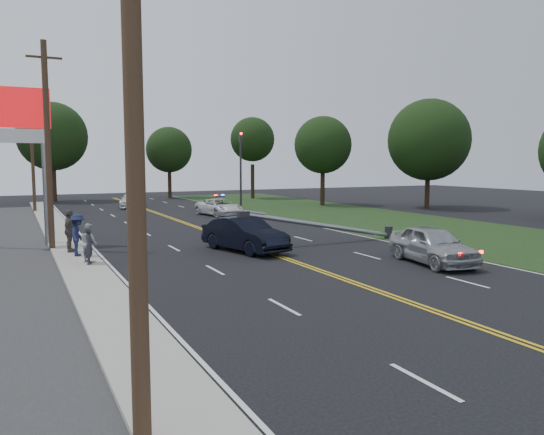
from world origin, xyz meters
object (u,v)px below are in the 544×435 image
utility_pole_far (32,153)px  emergency_b (132,200)px  traffic_signal (241,163)px  emergency_a (219,207)px  waiting_sedan (432,245)px  bystander_d (70,231)px  crashed_sedan (245,234)px  utility_pole_near (134,106)px  bystander_c (78,235)px  fallen_streetlight (330,226)px  bystander_b (89,243)px  bystander_a (89,245)px  pylon_sign (17,128)px  utility_pole_mid (48,145)px

utility_pole_far → emergency_b: size_ratio=2.08×
traffic_signal → emergency_a: size_ratio=1.45×
waiting_sedan → emergency_a: waiting_sedan is taller
utility_pole_far → bystander_d: (0.68, -23.61, -3.98)m
crashed_sedan → utility_pole_near: bearing=-133.1°
bystander_c → waiting_sedan: bearing=-105.7°
fallen_streetlight → bystander_b: fallen_streetlight is taller
utility_pole_far → crashed_sedan: size_ratio=2.01×
traffic_signal → bystander_b: traffic_signal is taller
utility_pole_near → crashed_sedan: 18.26m
traffic_signal → emergency_a: 7.86m
utility_pole_far → emergency_b: bearing=7.8°
traffic_signal → bystander_b: 28.07m
waiting_sedan → bystander_a: bystander_a is taller
pylon_sign → utility_pole_near: 22.06m
utility_pole_near → bystander_b: utility_pole_near is taller
utility_pole_far → emergency_a: (13.27, -9.61, -4.41)m
bystander_b → bystander_c: 1.75m
utility_pole_far → bystander_c: bearing=-87.9°
emergency_b → utility_pole_far: bearing=-156.1°
crashed_sedan → bystander_c: (-7.45, 1.47, 0.25)m
pylon_sign → bystander_d: bearing=-61.2°
fallen_streetlight → crashed_sedan: fallen_streetlight is taller
utility_pole_far → bystander_c: size_ratio=5.28×
pylon_sign → traffic_signal: 24.75m
utility_pole_far → fallen_streetlight: bearing=-62.8°
emergency_b → bystander_b: size_ratio=2.95×
fallen_streetlight → waiting_sedan: (0.88, -6.74, -0.11)m
traffic_signal → bystander_d: traffic_signal is taller
utility_pole_mid → emergency_a: (13.27, 12.39, -4.41)m
pylon_sign → bystander_c: pylon_sign is taller
utility_pole_near → emergency_a: (13.27, 32.39, -4.41)m
traffic_signal → bystander_d: bearing=-130.6°
waiting_sedan → bystander_a: (-13.16, 5.64, 0.09)m
bystander_d → bystander_a: bearing=-150.9°
utility_pole_near → utility_pole_far: size_ratio=1.00×
traffic_signal → utility_pole_far: 17.97m
fallen_streetlight → emergency_b: fallen_streetlight is taller
bystander_a → pylon_sign: bearing=32.9°
utility_pole_near → bystander_d: size_ratio=5.06×
bystander_a → crashed_sedan: bearing=-69.7°
traffic_signal → utility_pole_far: utility_pole_far is taller
utility_pole_mid → bystander_c: 5.02m
bystander_d → pylon_sign: bearing=51.0°
utility_pole_mid → bystander_a: 6.69m
utility_pole_far → emergency_a: 16.97m
crashed_sedan → bystander_a: 7.29m
utility_pole_mid → fallen_streetlight: bearing=-16.6°
waiting_sedan → bystander_a: 14.32m
pylon_sign → crashed_sedan: 12.65m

